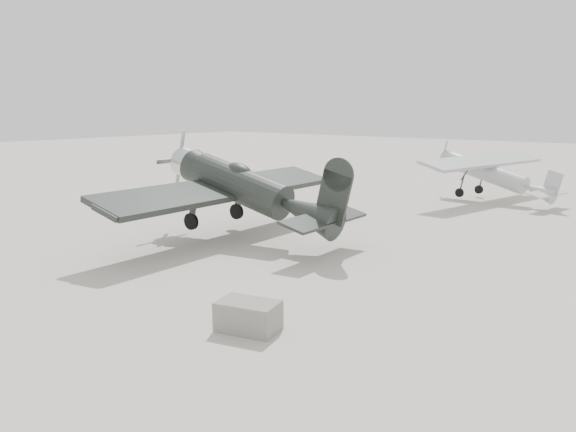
{
  "coord_description": "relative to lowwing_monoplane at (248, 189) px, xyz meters",
  "views": [
    {
      "loc": [
        10.19,
        -13.24,
        5.29
      ],
      "look_at": [
        -1.91,
        2.19,
        1.5
      ],
      "focal_mm": 35.0,
      "sensor_mm": 36.0,
      "label": 1
    }
  ],
  "objects": [
    {
      "name": "ground",
      "position": [
        4.73,
        -3.21,
        -2.09
      ],
      "size": [
        160.0,
        160.0,
        0.0
      ],
      "primitive_type": "plane",
      "color": "#A59E92",
      "rests_on": "ground"
    },
    {
      "name": "equipment_block",
      "position": [
        6.28,
        -6.98,
        -1.73
      ],
      "size": [
        1.63,
        1.23,
        0.73
      ],
      "primitive_type": "cube",
      "rotation": [
        0.0,
        0.0,
        0.24
      ],
      "color": "slate",
      "rests_on": "ground"
    },
    {
      "name": "highwing_monoplane",
      "position": [
        4.42,
        15.69,
        -0.27
      ],
      "size": [
        7.35,
        10.28,
        2.9
      ],
      "rotation": [
        0.0,
        0.23,
        -0.21
      ],
      "color": "#B0B4B6",
      "rests_on": "ground"
    },
    {
      "name": "lowwing_monoplane",
      "position": [
        0.0,
        0.0,
        0.0
      ],
      "size": [
        8.78,
        12.18,
        3.95
      ],
      "rotation": [
        0.0,
        0.24,
        0.02
      ],
      "color": "black",
      "rests_on": "ground"
    }
  ]
}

